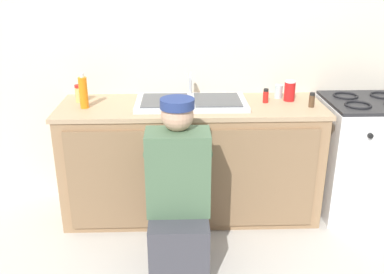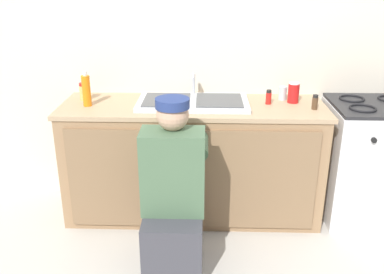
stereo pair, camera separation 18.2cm
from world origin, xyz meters
TOP-DOWN VIEW (x-y plane):
  - ground_plane at (0.00, 0.00)m, footprint 12.00×12.00m
  - back_wall at (0.00, 0.65)m, footprint 6.00×0.10m
  - counter_cabinet at (0.00, 0.29)m, footprint 1.88×0.62m
  - countertop at (0.00, 0.30)m, footprint 1.92×0.62m
  - sink_double_basin at (0.00, 0.30)m, footprint 0.80×0.44m
  - stove_range at (1.32, 0.30)m, footprint 0.63×0.62m
  - plumber_person at (-0.10, -0.39)m, footprint 0.42×0.61m
  - soap_bottle_orange at (-0.76, 0.24)m, footprint 0.06×0.06m
  - water_glass at (0.67, 0.45)m, footprint 0.06×0.06m
  - soda_cup_red at (0.73, 0.37)m, footprint 0.08×0.08m
  - condiment_jar at (-0.81, 0.39)m, footprint 0.07×0.07m
  - spice_bottle_pepper at (0.85, 0.21)m, footprint 0.04×0.04m
  - spice_bottle_red at (0.55, 0.33)m, footprint 0.04×0.04m

SIDE VIEW (x-z plane):
  - ground_plane at x=0.00m, z-range 0.00..0.00m
  - counter_cabinet at x=0.00m, z-range 0.00..0.85m
  - stove_range at x=1.32m, z-range 0.00..0.90m
  - plumber_person at x=-0.10m, z-range -0.09..1.01m
  - countertop at x=0.00m, z-range 0.85..0.88m
  - sink_double_basin at x=0.00m, z-range 0.80..0.99m
  - water_glass at x=0.67m, z-range 0.88..0.98m
  - spice_bottle_pepper at x=0.85m, z-range 0.88..0.98m
  - spice_bottle_red at x=0.55m, z-range 0.88..0.98m
  - condiment_jar at x=-0.81m, z-range 0.88..1.01m
  - soda_cup_red at x=0.73m, z-range 0.88..1.03m
  - soap_bottle_orange at x=-0.76m, z-range 0.87..1.12m
  - back_wall at x=0.00m, z-range 0.00..2.50m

